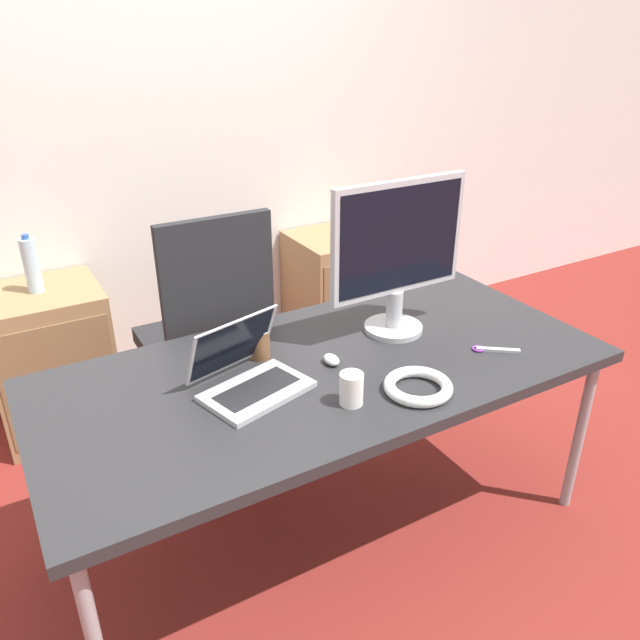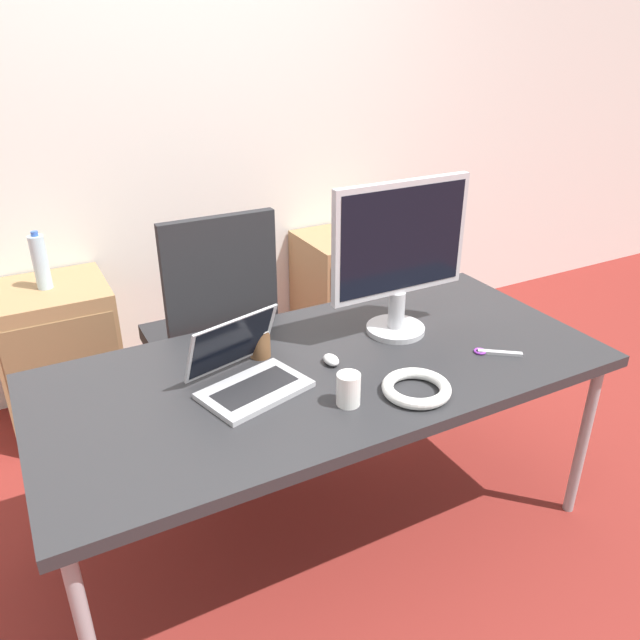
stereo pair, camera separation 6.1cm
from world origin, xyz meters
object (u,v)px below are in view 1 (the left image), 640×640
Objects in this scene: cabinet_right at (339,293)px; cable_coil at (418,386)px; mouse at (332,360)px; monitor at (398,253)px; coffee_cup_brown at (260,343)px; office_chair at (209,361)px; cabinet_left at (52,360)px; laptop_center at (248,375)px; water_bottle at (31,265)px; coffee_cup_white at (351,389)px.

cable_coil reaches higher than cabinet_right.
cable_coil reaches higher than mouse.
coffee_cup_brown is (-0.51, 0.06, -0.25)m from monitor.
office_chair is at bearing 108.98° from cable_coil.
laptop_center is (0.46, -1.20, 0.41)m from cabinet_left.
mouse reaches higher than cabinet_left.
water_bottle is at bearing 90.00° from cabinet_left.
water_bottle is 1.19m from coffee_cup_brown.
coffee_cup_brown is at bearing -61.12° from cabinet_left.
water_bottle reaches higher than cabinet_left.
monitor is at bearing -45.52° from water_bottle.
office_chair is at bearing 81.14° from laptop_center.
cable_coil is (0.33, -0.44, -0.04)m from coffee_cup_brown.
laptop_center is 0.30m from mouse.
cable_coil is at bearing -113.02° from cabinet_right.
water_bottle is 1.29m from laptop_center.
coffee_cup_white reaches higher than cabinet_left.
cabinet_left is 1.22× the size of monitor.
laptop_center is 0.33m from coffee_cup_white.
monitor reaches higher than coffee_cup_white.
laptop_center is at bearing 134.18° from coffee_cup_white.
water_bottle reaches higher than cable_coil.
cable_coil is (0.91, -1.49, -0.08)m from water_bottle.
cable_coil is (0.45, -0.28, -0.03)m from laptop_center.
office_chair is 15.49× the size of mouse.
cable_coil is at bearing -115.70° from monitor.
cabinet_left is 1.65m from coffee_cup_white.
water_bottle is 1.60m from coffee_cup_white.
water_bottle is 1.20× the size of cable_coil.
office_chair reaches higher than mouse.
cabinet_right is 6.19× the size of coffee_cup_brown.
office_chair is at bearing 130.86° from monitor.
laptop_center reaches higher than mouse.
office_chair is 1.10m from cabinet_right.
cabinet_left is (-0.57, 0.51, -0.09)m from office_chair.
mouse is (0.76, -1.21, 0.38)m from cabinet_left.
monitor is at bearing 16.88° from mouse.
monitor reaches higher than cabinet_right.
coffee_cup_white is at bearing -64.34° from water_bottle.
cabinet_left is at bearing 121.40° from cable_coil.
coffee_cup_white is 0.41m from coffee_cup_brown.
cable_coil is at bearing -12.67° from coffee_cup_white.
laptop_center reaches higher than cabinet_right.
coffee_cup_white is 0.48× the size of cable_coil.
cabinet_left is at bearing 134.54° from monitor.
monitor is 0.58m from coffee_cup_white.
water_bottle is 1.57m from monitor.
cabinet_right is 9.55× the size of mouse.
monitor is 0.51m from cable_coil.
cabinet_right is 1.67m from laptop_center.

